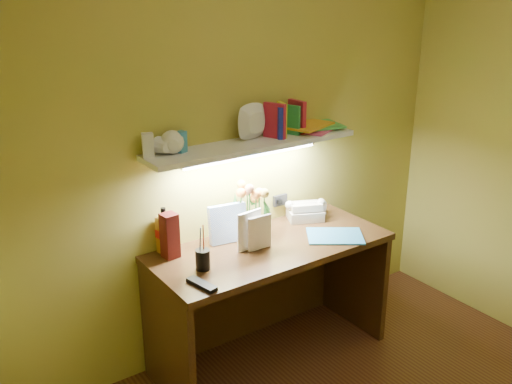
% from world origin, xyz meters
% --- Properties ---
extents(desk, '(1.40, 0.60, 0.75)m').
position_xyz_m(desk, '(0.00, 1.20, 0.38)').
color(desk, '#361D0E').
rests_on(desk, ground).
extents(flower_bouquet, '(0.26, 0.26, 0.32)m').
position_xyz_m(flower_bouquet, '(-0.01, 1.38, 0.91)').
color(flower_bouquet, '#0B0F34').
rests_on(flower_bouquet, desk).
extents(telephone, '(0.26, 0.23, 0.13)m').
position_xyz_m(telephone, '(0.40, 1.38, 0.81)').
color(telephone, beige).
rests_on(telephone, desk).
extents(desk_clock, '(0.09, 0.07, 0.08)m').
position_xyz_m(desk_clock, '(0.53, 1.40, 0.79)').
color(desk_clock, silver).
rests_on(desk_clock, desk).
extents(whisky_bottle, '(0.08, 0.08, 0.26)m').
position_xyz_m(whisky_bottle, '(-0.54, 1.45, 0.88)').
color(whisky_bottle, '#B67223').
rests_on(whisky_bottle, desk).
extents(whisky_box, '(0.09, 0.09, 0.25)m').
position_xyz_m(whisky_box, '(-0.54, 1.38, 0.88)').
color(whisky_box, '#511210').
rests_on(whisky_box, desk).
extents(pen_cup, '(0.09, 0.09, 0.19)m').
position_xyz_m(pen_cup, '(-0.47, 1.16, 0.84)').
color(pen_cup, black).
rests_on(pen_cup, desk).
extents(art_card, '(0.23, 0.08, 0.22)m').
position_xyz_m(art_card, '(-0.18, 1.38, 0.86)').
color(art_card, white).
rests_on(art_card, desk).
extents(tv_remote, '(0.09, 0.19, 0.02)m').
position_xyz_m(tv_remote, '(-0.56, 1.01, 0.76)').
color(tv_remote, black).
rests_on(tv_remote, desk).
extents(blue_folder, '(0.40, 0.38, 0.01)m').
position_xyz_m(blue_folder, '(0.37, 1.07, 0.75)').
color(blue_folder, '#3690C6').
rests_on(blue_folder, desk).
extents(desk_book_a, '(0.15, 0.03, 0.20)m').
position_xyz_m(desk_book_a, '(-0.16, 1.19, 0.85)').
color(desk_book_a, white).
rests_on(desk_book_a, desk).
extents(desk_book_b, '(0.17, 0.03, 0.22)m').
position_xyz_m(desk_book_b, '(-0.21, 1.22, 0.86)').
color(desk_book_b, white).
rests_on(desk_book_b, desk).
extents(wall_shelf, '(1.33, 0.36, 0.23)m').
position_xyz_m(wall_shelf, '(0.03, 1.38, 1.33)').
color(wall_shelf, white).
rests_on(wall_shelf, ground).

